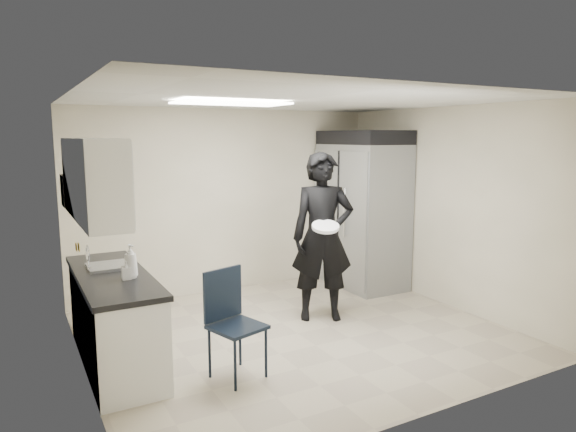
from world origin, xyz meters
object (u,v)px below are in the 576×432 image
commercial_fridge (362,216)px  folding_chair (237,327)px  man_tuxedo (323,237)px  lower_counter (115,321)px

commercial_fridge → folding_chair: size_ratio=2.15×
commercial_fridge → man_tuxedo: bearing=-143.5°
commercial_fridge → man_tuxedo: (-1.32, -0.97, -0.03)m
man_tuxedo → lower_counter: bearing=-152.7°
commercial_fridge → man_tuxedo: size_ratio=1.03×
commercial_fridge → man_tuxedo: commercial_fridge is taller
folding_chair → man_tuxedo: 1.88m
lower_counter → folding_chair: bearing=-42.7°
lower_counter → man_tuxedo: (2.46, 0.10, 0.59)m
man_tuxedo → folding_chair: bearing=-122.8°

